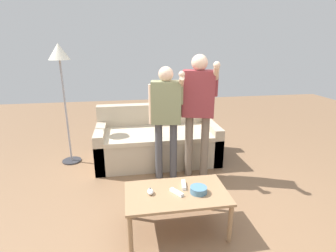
{
  "coord_description": "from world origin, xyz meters",
  "views": [
    {
      "loc": [
        -0.62,
        -2.32,
        1.76
      ],
      "look_at": [
        -0.18,
        0.36,
        0.89
      ],
      "focal_mm": 28.05,
      "sensor_mm": 36.0,
      "label": 1
    }
  ],
  "objects": [
    {
      "name": "player_right",
      "position": [
        0.29,
        0.86,
        1.02
      ],
      "size": [
        0.46,
        0.44,
        1.63
      ],
      "color": "#756656",
      "rests_on": "ground"
    },
    {
      "name": "game_remote_wand_far",
      "position": [
        -0.2,
        -0.22,
        0.43
      ],
      "size": [
        0.11,
        0.15,
        0.03
      ],
      "color": "white",
      "rests_on": "coffee_table"
    },
    {
      "name": "game_remote_nunchuk",
      "position": [
        -0.44,
        -0.18,
        0.44
      ],
      "size": [
        0.06,
        0.09,
        0.05
      ],
      "color": "white",
      "rests_on": "coffee_table"
    },
    {
      "name": "coffee_table",
      "position": [
        -0.19,
        -0.19,
        0.36
      ],
      "size": [
        0.97,
        0.56,
        0.41
      ],
      "color": "#997551",
      "rests_on": "ground"
    },
    {
      "name": "ground_plane",
      "position": [
        0.0,
        0.0,
        0.0
      ],
      "size": [
        12.0,
        12.0,
        0.0
      ],
      "primitive_type": "plane",
      "color": "brown"
    },
    {
      "name": "snack_bowl",
      "position": [
        0.01,
        -0.23,
        0.44
      ],
      "size": [
        0.16,
        0.16,
        0.06
      ],
      "primitive_type": "cylinder",
      "color": "teal",
      "rests_on": "coffee_table"
    },
    {
      "name": "game_remote_wand_near",
      "position": [
        -0.1,
        -0.1,
        0.43
      ],
      "size": [
        0.06,
        0.16,
        0.03
      ],
      "color": "white",
      "rests_on": "coffee_table"
    },
    {
      "name": "couch",
      "position": [
        -0.17,
        1.48,
        0.29
      ],
      "size": [
        1.82,
        0.93,
        0.81
      ],
      "color": "#B7A88E",
      "rests_on": "ground"
    },
    {
      "name": "player_center",
      "position": [
        -0.13,
        0.86,
        0.94
      ],
      "size": [
        0.44,
        0.34,
        1.49
      ],
      "color": "#47474C",
      "rests_on": "ground"
    },
    {
      "name": "floor_lamp",
      "position": [
        -1.49,
        1.59,
        1.48
      ],
      "size": [
        0.29,
        0.29,
        1.75
      ],
      "color": "#2D2D33",
      "rests_on": "ground"
    }
  ]
}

